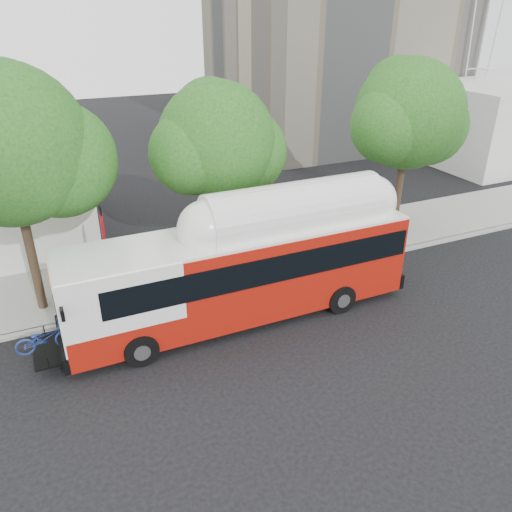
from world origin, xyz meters
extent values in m
plane|color=black|center=(0.00, 0.00, 0.00)|extent=(120.00, 120.00, 0.00)
cube|color=gray|center=(0.00, 6.50, 0.07)|extent=(60.00, 5.00, 0.15)
cube|color=gray|center=(0.00, 3.90, 0.07)|extent=(60.00, 0.30, 0.15)
cube|color=maroon|center=(-3.00, 3.90, 0.08)|extent=(10.00, 0.32, 0.16)
cylinder|color=#2D2116|center=(-9.00, 5.50, 3.04)|extent=(0.36, 0.36, 6.08)
sphere|color=#164E18|center=(-9.00, 5.50, 6.84)|extent=(5.80, 5.80, 5.80)
sphere|color=#164E18|center=(-7.41, 5.70, 6.08)|extent=(4.35, 4.35, 4.35)
cylinder|color=#2D2116|center=(-1.00, 6.00, 2.72)|extent=(0.36, 0.36, 5.44)
sphere|color=#164E18|center=(-1.00, 6.00, 6.12)|extent=(5.00, 5.00, 5.00)
sphere|color=#164E18|center=(0.38, 6.20, 5.44)|extent=(3.75, 3.75, 3.75)
cylinder|color=#2D2116|center=(9.00, 5.80, 2.88)|extent=(0.36, 0.36, 5.76)
sphere|color=#164E18|center=(9.00, 5.80, 6.48)|extent=(5.40, 5.40, 5.40)
sphere|color=#164E18|center=(10.48, 6.00, 5.76)|extent=(4.05, 4.05, 4.05)
cube|color=#9C140A|center=(-1.72, 1.70, 2.01)|extent=(13.39, 2.95, 3.23)
cube|color=black|center=(-1.16, 1.71, 2.68)|extent=(12.05, 3.01, 1.06)
cube|color=white|center=(-1.72, 1.70, 3.67)|extent=(13.39, 2.86, 0.11)
cube|color=white|center=(0.51, 1.71, 3.96)|extent=(7.14, 2.26, 0.61)
cube|color=black|center=(-9.02, 1.67, 0.56)|extent=(0.90, 2.01, 0.07)
imported|color=navy|center=(-9.02, 1.67, 1.09)|extent=(0.67, 1.92, 1.01)
cylinder|color=red|center=(-6.29, 4.66, 2.06)|extent=(0.12, 0.12, 4.13)
cube|color=black|center=(-6.29, 4.66, 4.23)|extent=(0.05, 0.41, 0.26)
camera|label=1|loc=(-8.14, -13.99, 11.18)|focal=35.00mm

